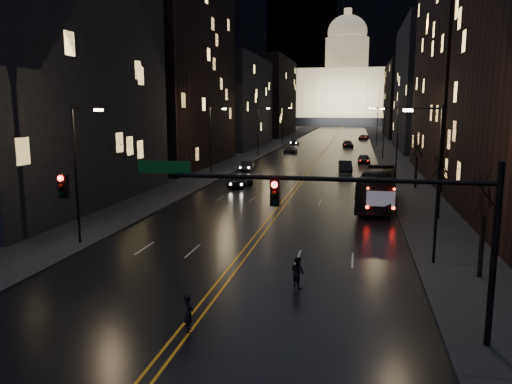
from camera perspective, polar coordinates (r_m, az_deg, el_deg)
The scene contains 37 objects.
ground at distance 21.64m, azimuth -7.40°, elevation -14.58°, with size 900.00×900.00×0.00m, color black.
road at distance 149.05m, azimuth 8.93°, elevation 6.11°, with size 20.00×320.00×0.02m, color black.
sidewalk_left at distance 150.31m, azimuth 3.56°, elevation 6.27°, with size 8.00×320.00×0.16m, color black.
sidewalk_right at distance 149.09m, azimuth 14.34°, elevation 5.96°, with size 8.00×320.00×0.16m, color black.
center_line at distance 149.05m, azimuth 8.93°, elevation 6.12°, with size 0.62×320.00×0.01m, color orange.
building_left_near at distance 49.13m, azimuth -23.15°, elevation 11.39°, with size 12.00×28.00×22.00m, color black.
building_left_mid at distance 77.85m, azimuth -9.58°, elevation 13.29°, with size 12.00×30.00×28.00m, color black.
building_left_far at distance 114.02m, azimuth -2.60°, elevation 10.20°, with size 12.00×34.00×20.00m, color black.
building_left_dist at distance 161.04m, azimuth 1.59°, elevation 10.75°, with size 12.00×40.00×24.00m, color black.
building_right_tall at distance 70.89m, azimuth 24.19°, elevation 17.05°, with size 12.00×30.00×38.00m, color black.
building_right_mid at distance 111.67m, azimuth 19.23°, elevation 11.23°, with size 12.00×34.00×26.00m, color black.
building_right_dist at distance 159.32m, azimuth 16.89°, elevation 10.00°, with size 12.00×40.00×22.00m, color black.
mountain_ridge at distance 403.97m, azimuth 16.82°, elevation 17.22°, with size 520.00×60.00×130.00m, color black.
capitol at distance 268.85m, azimuth 10.21°, elevation 11.25°, with size 90.00×50.00×58.50m.
traffic_signal at distance 19.02m, azimuth 9.36°, elevation -1.84°, with size 17.29×0.45×7.00m.
streetlamp_right_near at distance 29.21m, azimuth 19.78°, elevation 1.66°, with size 2.13×0.25×9.00m.
streetlamp_left_near at distance 33.69m, azimuth -19.65°, elevation 2.66°, with size 2.13×0.25×9.00m.
streetlamp_right_mid at distance 58.92m, azimuth 15.64°, elevation 5.61°, with size 2.13×0.25×9.00m.
streetlamp_left_mid at distance 61.27m, azimuth -5.07°, elevation 6.07°, with size 2.13×0.25×9.00m.
streetlamp_right_far at distance 88.83m, azimuth 14.28°, elevation 6.91°, with size 2.13×0.25×9.00m.
streetlamp_left_far at distance 90.40m, azimuth 0.35°, elevation 7.24°, with size 2.13×0.25×9.00m.
streetlamp_right_dist at distance 118.78m, azimuth 13.59°, elevation 7.55°, with size 2.13×0.25×9.00m.
streetlamp_left_dist at distance 119.96m, azimuth 3.12°, elevation 7.82°, with size 2.13×0.25×9.00m.
tree_right_near at distance 27.76m, azimuth 24.76°, elevation -0.21°, with size 2.40×2.40×6.65m.
tree_right_mid at distance 41.39m, azimuth 20.39°, elevation 3.04°, with size 2.40×2.40×6.65m.
tree_right_far at distance 57.18m, azimuth 17.95°, elevation 4.83°, with size 2.40×2.40×6.65m.
bus at distance 46.12m, azimuth 13.73°, elevation 0.41°, with size 2.82×12.05×3.36m, color black.
oncoming_car_a at distance 55.71m, azimuth -1.80°, elevation 1.28°, with size 1.80×4.47×1.52m, color black.
oncoming_car_b at distance 70.67m, azimuth -0.94°, elevation 3.02°, with size 1.50×4.31×1.42m, color black.
oncoming_car_c at distance 97.55m, azimuth 3.99°, elevation 4.79°, with size 2.17×4.71×1.31m, color black.
oncoming_car_d at distance 120.44m, azimuth 4.41°, elevation 5.70°, with size 1.83×4.50×1.31m, color black.
receding_car_a at distance 70.11m, azimuth 10.18°, elevation 2.89°, with size 1.70×4.87×1.61m, color black.
receding_car_b at distance 80.70m, azimuth 12.24°, elevation 3.69°, with size 1.89×4.70×1.60m, color black.
receding_car_c at distance 113.97m, azimuth 10.46°, elevation 5.40°, with size 2.13×5.23×1.52m, color black.
receding_car_d at distance 142.85m, azimuth 12.20°, elevation 6.15°, with size 2.41×5.22×1.45m, color black.
pedestrian_a at distance 20.54m, azimuth -7.71°, elevation -13.56°, with size 0.57×0.38×1.57m, color black.
pedestrian_b at distance 25.12m, azimuth 4.78°, elevation -9.12°, with size 0.76×0.42×1.57m, color black.
Camera 1 is at (6.51, -18.65, 8.84)m, focal length 35.00 mm.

